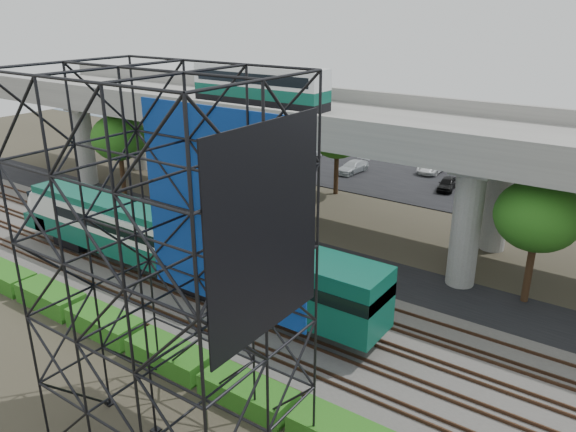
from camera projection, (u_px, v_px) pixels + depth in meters
The scene contains 13 objects.
ground at pixel (213, 321), 32.03m from camera, with size 140.00×140.00×0.00m, color #474233.
ballast_bed at pixel (236, 305), 33.53m from camera, with size 90.00×12.00×0.20m, color slate.
service_road at pixel (312, 257), 40.07m from camera, with size 90.00×5.00×0.08m, color black.
parking_lot at pixel (435, 179), 58.09m from camera, with size 90.00×18.00×0.08m, color black.
harbor_water at pixel (496, 140), 74.97m from camera, with size 140.00×40.00×0.03m, color #405969.
rail_tracks at pixel (236, 302), 33.47m from camera, with size 90.00×9.52×0.16m.
commuter_train at pixel (157, 238), 35.98m from camera, with size 29.30×3.06×4.30m.
overpass at pixel (347, 130), 41.75m from camera, with size 80.00×12.00×12.40m.
scaffold_tower at pixel (168, 283), 20.33m from camera, with size 9.36×6.36×15.00m.
hedge_strip at pixel (170, 354), 28.00m from camera, with size 34.60×1.80×1.20m.
trees at pixel (302, 156), 44.97m from camera, with size 40.94×16.94×7.69m.
suv at pixel (217, 221), 44.55m from camera, with size 2.36×5.12×1.42m, color black.
parked_cars at pixel (448, 175), 56.97m from camera, with size 37.49×9.65×1.28m.
Camera 1 is at (19.47, -20.37, 16.91)m, focal length 35.00 mm.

